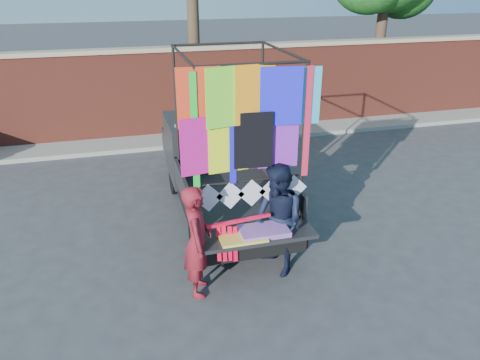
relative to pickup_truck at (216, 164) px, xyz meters
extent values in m
plane|color=#38383A|center=(-0.34, -2.25, -0.86)|extent=(90.00, 90.00, 0.00)
cube|color=brown|center=(-0.34, 4.75, 0.39)|extent=(30.00, 0.35, 2.50)
cube|color=tan|center=(-0.34, 4.75, 1.69)|extent=(30.00, 0.45, 0.12)
cube|color=gray|center=(-0.34, 4.05, -0.80)|extent=(30.00, 1.20, 0.12)
cylinder|color=#38281C|center=(0.66, 5.95, 1.87)|extent=(0.36, 0.36, 5.46)
cylinder|color=#38281C|center=(7.16, 5.95, 1.42)|extent=(0.36, 0.36, 4.55)
cylinder|color=black|center=(-0.79, 0.61, -0.52)|extent=(0.22, 0.67, 0.67)
cylinder|color=black|center=(-0.79, -2.12, -0.52)|extent=(0.22, 0.67, 0.67)
cylinder|color=black|center=(0.79, 0.61, -0.52)|extent=(0.22, 0.67, 0.67)
cylinder|color=black|center=(0.79, -2.12, -0.52)|extent=(0.22, 0.67, 0.67)
cube|color=black|center=(0.00, -0.81, -0.35)|extent=(1.72, 4.24, 0.30)
cube|color=black|center=(0.00, -1.56, -0.07)|extent=(1.82, 2.32, 0.10)
cube|color=black|center=(-0.89, -1.56, 0.15)|extent=(0.06, 2.32, 0.45)
cube|color=black|center=(0.89, -1.56, 0.15)|extent=(0.06, 2.32, 0.45)
cube|color=black|center=(0.00, -0.42, 0.15)|extent=(1.82, 0.06, 0.45)
cube|color=black|center=(0.00, 0.56, 0.20)|extent=(1.82, 1.61, 1.26)
cube|color=#8C9EAD|center=(0.00, 0.10, 0.61)|extent=(1.61, 0.06, 0.55)
cube|color=#8C9EAD|center=(0.00, 1.31, 0.41)|extent=(1.61, 0.10, 0.71)
cube|color=black|center=(0.00, 1.67, -0.05)|extent=(1.77, 0.91, 0.55)
cube|color=black|center=(0.00, -2.98, -0.05)|extent=(1.82, 0.55, 0.06)
cube|color=black|center=(0.00, -2.74, -0.43)|extent=(1.87, 0.15, 0.18)
cylinder|color=black|center=(-0.83, -2.62, 1.24)|extent=(0.05, 0.05, 2.52)
cylinder|color=black|center=(-0.83, -0.50, 1.24)|extent=(0.05, 0.05, 2.52)
cylinder|color=black|center=(0.83, -2.62, 1.24)|extent=(0.05, 0.05, 2.52)
cylinder|color=black|center=(0.83, -0.50, 1.24)|extent=(0.05, 0.05, 2.52)
cylinder|color=black|center=(0.00, -2.62, 2.50)|extent=(1.72, 0.04, 0.04)
cylinder|color=black|center=(0.00, -0.50, 2.50)|extent=(1.72, 0.04, 0.04)
cylinder|color=black|center=(-0.83, -1.56, 2.50)|extent=(0.04, 2.17, 0.04)
cylinder|color=black|center=(0.83, -1.56, 2.50)|extent=(0.04, 2.17, 0.04)
cylinder|color=black|center=(0.00, -2.62, 0.74)|extent=(1.72, 0.04, 0.04)
cube|color=red|center=(-0.76, -2.64, 2.05)|extent=(0.63, 0.02, 0.86)
cube|color=#7AF82B|center=(-0.38, -2.68, 2.05)|extent=(0.63, 0.02, 0.86)
cube|color=orange|center=(0.00, -2.64, 2.05)|extent=(0.63, 0.02, 0.86)
cube|color=#1C1DFF|center=(0.38, -2.68, 2.05)|extent=(0.63, 0.02, 0.86)
cube|color=#2DAFD9|center=(0.76, -2.64, 2.05)|extent=(0.63, 0.02, 0.86)
cube|color=#D5178B|center=(-0.76, -2.68, 1.39)|extent=(0.63, 0.02, 0.86)
cube|color=#DEFF1A|center=(-0.38, -2.64, 1.39)|extent=(0.63, 0.02, 0.86)
cube|color=black|center=(0.00, -2.68, 1.39)|extent=(0.63, 0.02, 0.86)
cube|color=purple|center=(0.38, -2.64, 1.39)|extent=(0.63, 0.02, 0.86)
cube|color=green|center=(-0.86, -2.66, 1.60)|extent=(0.10, 0.01, 1.72)
cube|color=#D42343|center=(0.86, -2.66, 1.60)|extent=(0.10, 0.01, 1.72)
cube|color=#1C18E0|center=(-0.30, -2.66, 1.60)|extent=(0.10, 0.01, 1.72)
cube|color=silver|center=(-0.69, -2.65, 0.54)|extent=(0.46, 0.01, 0.46)
cube|color=silver|center=(-0.34, -2.65, 0.54)|extent=(0.46, 0.01, 0.46)
cube|color=silver|center=(0.00, -2.65, 0.54)|extent=(0.46, 0.01, 0.46)
cube|color=silver|center=(0.34, -2.65, 0.54)|extent=(0.46, 0.01, 0.46)
cube|color=silver|center=(0.69, -2.65, 0.54)|extent=(0.46, 0.01, 0.46)
cube|color=#EF3567|center=(0.10, -2.98, 0.02)|extent=(0.76, 0.45, 0.08)
cube|color=#DAC844|center=(-0.25, -3.05, 0.00)|extent=(0.71, 0.40, 0.04)
imported|color=maroon|center=(-0.94, -3.02, 0.03)|extent=(0.55, 0.72, 1.77)
imported|color=black|center=(0.39, -2.81, 0.07)|extent=(0.92, 1.06, 1.86)
cube|color=#FF0D33|center=(-0.27, -2.91, 0.22)|extent=(1.04, 0.19, 0.04)
cube|color=#FF0D33|center=(-0.60, -2.93, -0.11)|extent=(0.07, 0.02, 0.60)
cube|color=#FF0D33|center=(-0.52, -2.93, -0.13)|extent=(0.07, 0.02, 0.60)
cube|color=#FF0D33|center=(-0.43, -2.93, -0.15)|extent=(0.07, 0.02, 0.60)
cube|color=#FF0D33|center=(-0.34, -2.93, -0.17)|extent=(0.07, 0.02, 0.60)
camera|label=1|loc=(-1.89, -8.93, 3.66)|focal=35.00mm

